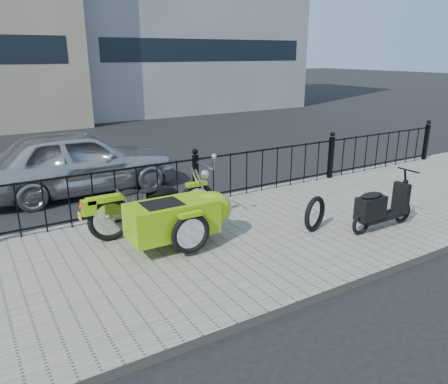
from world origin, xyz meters
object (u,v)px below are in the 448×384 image
scooter (380,208)px  sedan_car (78,161)px  spare_tire (315,214)px  motorcycle_sidecar (179,213)px

scooter → sedan_car: 6.11m
sedan_car → spare_tire: bearing=-150.5°
motorcycle_sidecar → spare_tire: bearing=-19.5°
scooter → sedan_car: (-3.57, 4.95, 0.21)m
scooter → motorcycle_sidecar: bearing=157.6°
scooter → spare_tire: scooter is taller
spare_tire → sedan_car: sedan_car is taller
motorcycle_sidecar → scooter: (3.00, -1.24, -0.11)m
motorcycle_sidecar → sedan_car: sedan_car is taller
spare_tire → sedan_car: 5.18m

